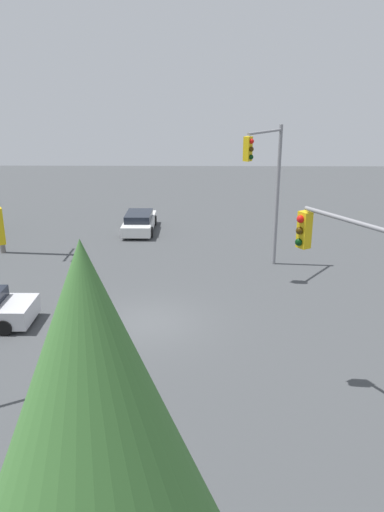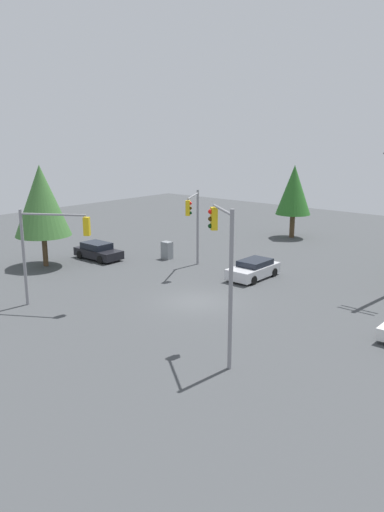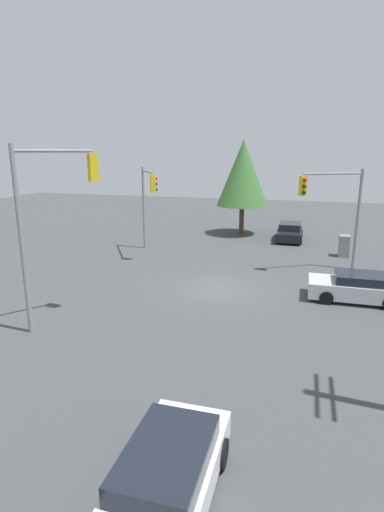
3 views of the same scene
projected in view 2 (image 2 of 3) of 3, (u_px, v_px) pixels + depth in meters
The scene contains 9 objects.
ground_plane at pixel (196, 302), 30.27m from camera, with size 80.00×80.00×0.00m, color #424447.
sedan_dark at pixel (98, 251), 40.43m from camera, with size 4.18×1.97×1.34m.
sedan_silver at pixel (254, 269), 35.09m from camera, with size 2.02×4.23×1.29m.
traffic_signal_main at pixel (224, 258), 21.62m from camera, with size 2.63×2.07×6.98m.
traffic_signal_cross at pixel (50, 241), 28.58m from camera, with size 3.68×2.40×5.73m.
traffic_signal_aux at pixel (194, 217), 36.56m from camera, with size 2.10×3.44×5.80m.
electrical_cabinet at pixel (167, 250), 40.46m from camera, with size 0.81×0.64×1.41m, color gray.
tree_right at pixel (294, 190), 47.89m from camera, with size 3.36×3.36×7.03m.
tree_left at pixel (41, 201), 37.27m from camera, with size 4.20×4.20×7.70m.
Camera 2 is at (-18.55, 21.94, 9.94)m, focal length 35.00 mm.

